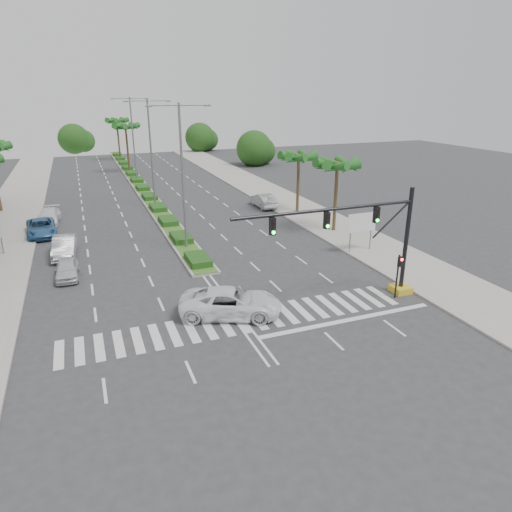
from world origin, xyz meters
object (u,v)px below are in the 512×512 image
Objects in this scene: car_parked_a at (67,269)px; car_parked_b at (65,246)px; car_crossing at (231,303)px; car_right at (263,201)px; car_parked_d at (49,217)px; car_parked_c at (41,228)px.

car_parked_b reaches higher than car_parked_a.
car_right is (12.08, 24.49, -0.06)m from car_crossing.
car_parked_a is at bearing -84.19° from car_parked_b.
car_parked_a is 5.07m from car_parked_b.
car_parked_c is at bearing -91.37° from car_parked_d.
car_crossing reaches higher than car_parked_a.
car_parked_a is 13.60m from car_crossing.
car_parked_a is 16.21m from car_parked_d.
car_right is (23.60, 2.61, 0.04)m from car_parked_c.
car_parked_d is 28.31m from car_crossing.
car_right is at bearing 35.91° from car_parked_a.
car_crossing is 27.31m from car_right.
car_parked_c is 1.09× the size of car_parked_d.
car_crossing reaches higher than car_parked_b.
car_right is at bearing 1.46° from car_parked_d.
car_parked_a is at bearing -84.00° from car_parked_c.
car_crossing is 1.27× the size of car_right.
car_parked_d is at bearing 102.07° from car_parked_b.
car_parked_c is at bearing 102.42° from car_parked_a.
car_parked_d is 23.16m from car_right.
car_crossing reaches higher than car_right.
car_right is (21.51, 9.45, -0.02)m from car_parked_b.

